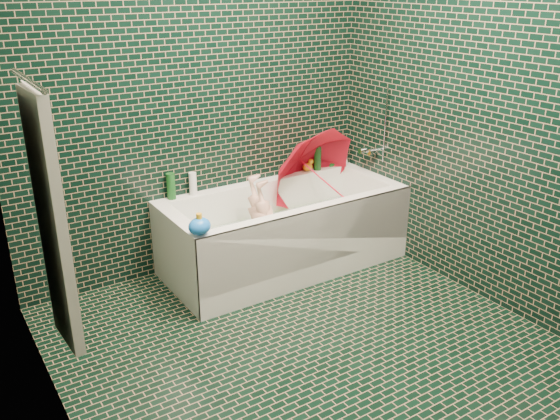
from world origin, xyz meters
TOP-DOWN VIEW (x-y plane):
  - floor at (0.00, 0.00)m, footprint 2.80×2.80m
  - wall_back at (0.00, 1.40)m, footprint 2.80×0.00m
  - wall_left at (-1.30, 0.00)m, footprint 0.00×2.80m
  - wall_right at (1.30, 0.00)m, footprint 0.00×2.80m
  - bathtub at (0.45, 1.01)m, footprint 1.70×0.75m
  - bath_mat at (0.45, 1.02)m, footprint 1.35×0.47m
  - water at (0.45, 1.02)m, footprint 1.48×0.53m
  - towel_rail at (-1.25, 0.25)m, footprint 0.02×0.58m
  - towel at (-1.24, 0.24)m, footprint 0.08×0.44m
  - faucet at (1.26, 1.02)m, footprint 0.18×0.19m
  - child at (0.30, 1.00)m, footprint 0.86×0.46m
  - umbrella at (0.85, 1.10)m, footprint 0.92×0.95m
  - soap_bottle_a at (1.19, 1.36)m, footprint 0.13×0.13m
  - soap_bottle_b at (1.15, 1.36)m, footprint 0.09×0.09m
  - soap_bottle_c at (1.12, 1.33)m, footprint 0.15×0.15m
  - bottle_right_tall at (0.97, 1.34)m, footprint 0.07×0.07m
  - bottle_right_pump at (1.25, 1.34)m, footprint 0.07×0.07m
  - bottle_left_tall at (-0.25, 1.36)m, footprint 0.07×0.07m
  - bottle_left_short at (-0.09, 1.35)m, footprint 0.06×0.06m
  - rubber_duck at (0.89, 1.36)m, footprint 0.11×0.08m
  - bath_toy at (-0.35, 0.70)m, footprint 0.16×0.15m

SIDE VIEW (x-z plane):
  - floor at x=0.00m, z-range 0.00..0.00m
  - bath_mat at x=0.45m, z-range 0.15..0.16m
  - bathtub at x=0.45m, z-range -0.06..0.49m
  - water at x=0.45m, z-range 0.30..0.30m
  - child at x=0.30m, z-range 0.15..0.47m
  - soap_bottle_a at x=1.19m, z-range 0.42..0.68m
  - soap_bottle_b at x=1.15m, z-range 0.45..0.65m
  - soap_bottle_c at x=1.12m, z-range 0.47..0.63m
  - umbrella at x=0.85m, z-range 0.06..1.05m
  - rubber_duck at x=0.89m, z-range 0.55..0.63m
  - bath_toy at x=-0.35m, z-range 0.54..0.68m
  - bottle_left_short at x=-0.09m, z-range 0.55..0.71m
  - bottle_right_pump at x=1.25m, z-range 0.55..0.72m
  - bottle_left_tall at x=-0.25m, z-range 0.55..0.73m
  - bottle_right_tall at x=0.97m, z-range 0.55..0.79m
  - faucet at x=1.26m, z-range 0.50..1.05m
  - towel at x=-1.24m, z-range 0.47..1.59m
  - wall_back at x=0.00m, z-range -0.15..2.65m
  - wall_left at x=-1.30m, z-range -0.15..2.65m
  - wall_right at x=1.30m, z-range -0.15..2.65m
  - towel_rail at x=-1.25m, z-range 1.59..1.61m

